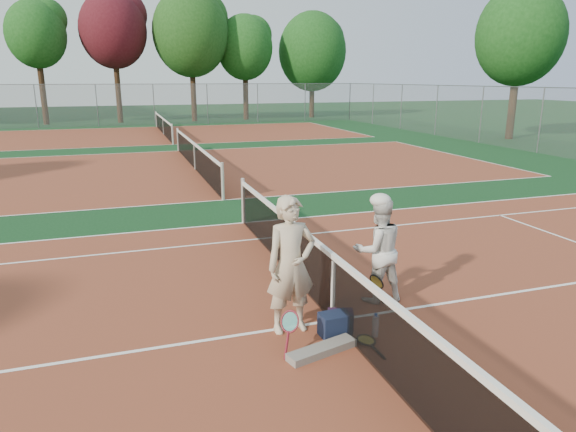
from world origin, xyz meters
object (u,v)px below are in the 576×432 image
Objects in this scene: racket_spare at (366,341)px; water_bottle at (375,326)px; sports_bag_navy at (335,325)px; player_b at (378,250)px; sports_bag_purple at (340,320)px; racket_black_held at (376,291)px; player_a at (291,265)px; net_main at (333,288)px; racket_red at (290,332)px.

water_bottle is at bearing -61.82° from racket_spare.
sports_bag_navy is at bearing 41.26° from racket_spare.
player_b is 4.10× the size of sports_bag_navy.
sports_bag_navy is 1.17× the size of sports_bag_purple.
sports_bag_navy is at bearing 6.15° from racket_black_held.
water_bottle is (1.02, -0.55, -0.80)m from player_a.
player_a is at bearing 47.72° from racket_spare.
sports_bag_navy is (-0.14, -0.41, -0.35)m from net_main.
racket_black_held is at bearing 62.00° from water_bottle.
sports_bag_purple is at bearing -89.97° from net_main.
racket_red is (-1.80, -1.09, -0.56)m from player_b.
racket_black_held is 1.83× the size of water_bottle.
sports_bag_navy is (0.51, -0.35, -0.79)m from player_a.
racket_spare is at bearing -148.36° from water_bottle.
net_main is 0.80m from water_bottle.
sports_bag_navy is 0.55m from water_bottle.
water_bottle is at bearing -41.35° from sports_bag_purple.
player_b is 1.38m from sports_bag_purple.
racket_red is 0.99× the size of racket_black_held.
net_main is 0.86m from racket_black_held.
net_main reaches higher than racket_spare.
racket_red is 1.81× the size of water_bottle.
sports_bag_purple is (0.14, 0.13, -0.02)m from sports_bag_navy.
racket_spare is (0.18, -0.72, -0.48)m from net_main.
racket_black_held is at bearing -28.63° from racket_red.
player_a is 1.01m from sports_bag_navy.
racket_red is 1.85m from racket_black_held.
racket_spare is at bearing -76.38° from net_main.
racket_black_held is at bearing 30.99° from sports_bag_purple.
player_a is 1.68m from player_b.
sports_bag_purple is at bearing 18.03° from racket_spare.
racket_black_held is 0.92m from water_bottle.
racket_black_held is 1.59× the size of sports_bag_purple.
player_a reaches higher than player_b.
sports_bag_navy is (-0.94, -0.61, -0.11)m from racket_black_held.
racket_red is at bearing -0.30° from racket_black_held.
player_a reaches higher than racket_black_held.
sports_bag_navy is at bearing -38.30° from racket_red.
player_b reaches higher than racket_red.
sports_bag_navy is 0.19m from sports_bag_purple.
net_main is at bearing 70.93° from sports_bag_navy.
player_b is at bearing -23.91° from racket_red.
sports_bag_navy reaches higher than sports_bag_purple.
racket_red is at bearing 80.79° from racket_spare.
net_main is at bearing 28.35° from player_b.
water_bottle reaches higher than sports_bag_purple.
player_b is at bearing -145.21° from racket_black_held.
sports_bag_purple is 1.15× the size of water_bottle.
sports_bag_purple is 0.49m from water_bottle.
net_main is at bearing 10.16° from racket_spare.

